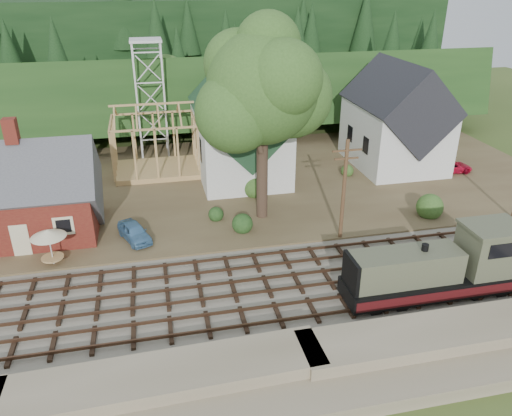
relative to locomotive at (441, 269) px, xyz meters
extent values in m
plane|color=#384C1E|center=(-10.32, 3.00, -2.02)|extent=(140.00, 140.00, 0.00)
cube|color=#7F7259|center=(-10.32, -5.50, -2.02)|extent=(64.00, 5.00, 1.60)
cube|color=#726B5B|center=(-10.32, 3.00, -1.94)|extent=(64.00, 11.00, 0.16)
cube|color=brown|center=(-10.32, 21.00, -1.87)|extent=(64.00, 26.00, 0.30)
cube|color=#1E3F19|center=(-10.32, 45.00, -2.02)|extent=(70.00, 28.96, 12.74)
cube|color=black|center=(-10.32, 61.00, -2.02)|extent=(80.00, 20.00, 12.00)
cube|color=#5E1815|center=(-26.32, 14.00, 0.18)|extent=(10.00, 7.00, 3.80)
cube|color=#4C4C51|center=(-26.32, 14.00, 2.08)|extent=(10.80, 7.41, 7.41)
cube|color=#5E1815|center=(-26.32, 14.00, 6.38)|extent=(0.90, 0.90, 1.80)
cube|color=beige|center=(-26.32, 10.48, -0.52)|extent=(1.20, 0.06, 2.40)
cube|color=silver|center=(-8.32, 23.00, 1.48)|extent=(8.00, 12.00, 6.40)
cube|color=#1C3D26|center=(-8.32, 23.00, 4.68)|extent=(8.40, 12.96, 8.40)
cube|color=silver|center=(-8.32, 17.00, 6.68)|extent=(2.40, 2.40, 4.00)
cone|color=#1C3D26|center=(-8.32, 17.00, 9.98)|extent=(5.37, 5.37, 2.60)
cube|color=silver|center=(7.68, 22.00, 1.48)|extent=(8.00, 10.00, 6.40)
cube|color=black|center=(7.68, 22.00, 4.68)|extent=(8.40, 10.80, 8.40)
cube|color=tan|center=(-16.32, 25.00, -1.47)|extent=(8.00, 6.00, 0.50)
cube|color=tan|center=(-16.32, 25.00, 5.18)|extent=(8.00, 0.18, 0.18)
cube|color=silver|center=(-17.72, 29.60, 4.28)|extent=(0.18, 0.18, 12.00)
cube|color=silver|center=(-14.92, 29.60, 4.28)|extent=(0.18, 0.18, 12.00)
cube|color=silver|center=(-17.72, 32.40, 4.28)|extent=(0.18, 0.18, 12.00)
cube|color=silver|center=(-14.92, 32.40, 4.28)|extent=(0.18, 0.18, 12.00)
cube|color=silver|center=(-16.32, 31.00, 10.28)|extent=(3.20, 3.20, 0.25)
cylinder|color=#38281E|center=(-8.32, 13.00, 2.28)|extent=(0.90, 0.90, 8.00)
sphere|color=#345720|center=(-8.32, 13.00, 8.78)|extent=(8.40, 8.40, 8.40)
sphere|color=#345720|center=(-5.82, 14.00, 7.78)|extent=(6.40, 6.40, 6.40)
sphere|color=#345720|center=(-10.52, 12.20, 7.28)|extent=(6.00, 6.00, 6.00)
cylinder|color=#4C331E|center=(-3.32, 8.20, 1.98)|extent=(0.28, 0.28, 8.00)
cube|color=#4C331E|center=(-3.32, 8.20, 5.18)|extent=(2.20, 0.12, 0.12)
cube|color=#4C331E|center=(-3.32, 8.20, 4.58)|extent=(1.80, 0.12, 0.12)
cube|color=black|center=(-0.43, 0.00, -1.70)|extent=(11.27, 2.35, 0.33)
cube|color=black|center=(-0.43, 0.00, -1.00)|extent=(11.27, 2.72, 1.03)
cube|color=#50503A|center=(-2.50, 0.00, 0.50)|extent=(6.76, 2.16, 1.97)
cube|color=#50503A|center=(3.13, 0.00, 1.02)|extent=(3.38, 2.63, 3.00)
cube|color=#50503A|center=(3.13, 0.00, 2.57)|extent=(3.57, 2.82, 0.19)
cube|color=black|center=(3.13, -1.33, 1.68)|extent=(2.25, 0.06, 0.94)
cube|color=#440E10|center=(-0.43, -1.38, -1.00)|extent=(11.27, 0.04, 0.66)
cube|color=#440E10|center=(-0.43, 1.38, -1.00)|extent=(11.27, 0.04, 0.66)
cylinder|color=black|center=(-1.37, 0.00, 1.58)|extent=(0.41, 0.41, 0.66)
imported|color=#5183AE|center=(-18.56, 11.09, -1.07)|extent=(2.89, 4.15, 1.31)
imported|color=red|center=(12.60, 18.63, -1.17)|extent=(4.07, 2.08, 1.10)
cylinder|color=silver|center=(-24.08, 8.84, -0.54)|extent=(0.11, 0.11, 2.36)
cylinder|color=tan|center=(-24.08, 8.84, -1.24)|extent=(1.50, 1.50, 0.09)
cone|color=beige|center=(-24.08, 8.84, 0.64)|extent=(2.36, 2.36, 0.54)
camera|label=1|loc=(-16.77, -23.00, 16.52)|focal=35.00mm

